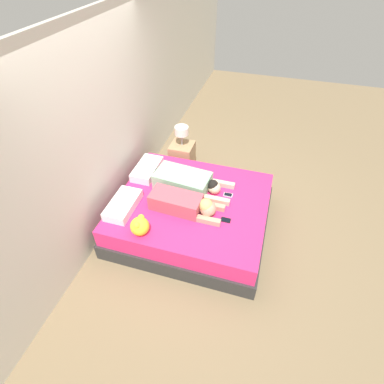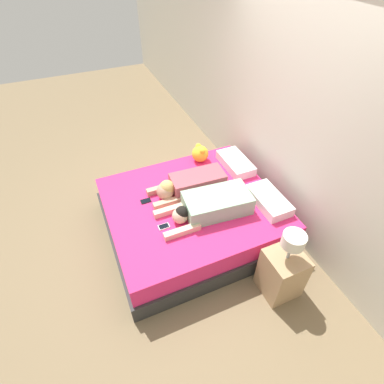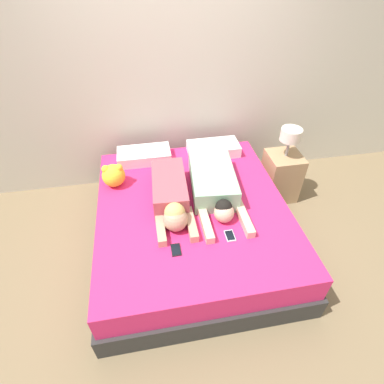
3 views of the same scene
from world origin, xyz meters
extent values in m
plane|color=#7F6B4C|center=(0.00, 0.00, 0.00)|extent=(12.00, 12.00, 0.00)
cube|color=beige|center=(0.00, 1.15, 1.30)|extent=(12.00, 0.06, 2.60)
cube|color=#2D2D2D|center=(0.00, 0.00, 0.12)|extent=(1.78, 2.01, 0.23)
cube|color=#E5286B|center=(0.00, 0.00, 0.36)|extent=(1.72, 1.95, 0.26)
cube|color=white|center=(-0.39, 0.80, 0.55)|extent=(0.57, 0.30, 0.12)
cube|color=white|center=(0.39, 0.80, 0.55)|extent=(0.57, 0.30, 0.12)
cube|color=#B24C59|center=(-0.19, 0.16, 0.60)|extent=(0.34, 0.66, 0.21)
sphere|color=tan|center=(-0.19, -0.26, 0.60)|extent=(0.21, 0.21, 0.21)
sphere|color=#D8B266|center=(-0.19, -0.23, 0.64)|extent=(0.18, 0.18, 0.18)
cube|color=tan|center=(-0.32, -0.27, 0.53)|extent=(0.07, 0.35, 0.07)
cube|color=tan|center=(-0.06, -0.27, 0.53)|extent=(0.07, 0.35, 0.07)
cube|color=#8CBF99|center=(0.23, 0.20, 0.60)|extent=(0.47, 0.77, 0.22)
sphere|color=beige|center=(0.23, -0.24, 0.58)|extent=(0.17, 0.17, 0.17)
sphere|color=black|center=(0.23, -0.22, 0.62)|extent=(0.15, 0.15, 0.15)
cube|color=beige|center=(0.06, -0.29, 0.53)|extent=(0.07, 0.41, 0.07)
cube|color=beige|center=(0.40, -0.29, 0.53)|extent=(0.07, 0.41, 0.07)
cube|color=black|center=(-0.22, -0.50, 0.50)|extent=(0.07, 0.12, 0.01)
cube|color=black|center=(-0.22, -0.50, 0.50)|extent=(0.06, 0.10, 0.00)
cube|color=silver|center=(0.24, -0.43, 0.50)|extent=(0.07, 0.12, 0.01)
cube|color=black|center=(0.24, -0.43, 0.50)|extent=(0.06, 0.10, 0.00)
sphere|color=yellow|center=(-0.70, 0.42, 0.60)|extent=(0.22, 0.22, 0.22)
sphere|color=yellow|center=(-0.76, 0.42, 0.69)|extent=(0.08, 0.08, 0.08)
sphere|color=yellow|center=(-0.64, 0.42, 0.69)|extent=(0.08, 0.08, 0.08)
cube|color=tan|center=(1.13, 0.51, 0.28)|extent=(0.36, 0.36, 0.56)
cylinder|color=#999999|center=(1.13, 0.51, 0.66)|extent=(0.03, 0.03, 0.19)
cylinder|color=silver|center=(1.13, 0.51, 0.82)|extent=(0.22, 0.22, 0.13)
camera|label=1|loc=(-2.73, -0.82, 3.21)|focal=28.00mm
camera|label=2|loc=(2.31, -1.00, 2.94)|focal=28.00mm
camera|label=3|loc=(-0.36, -1.98, 2.38)|focal=28.00mm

